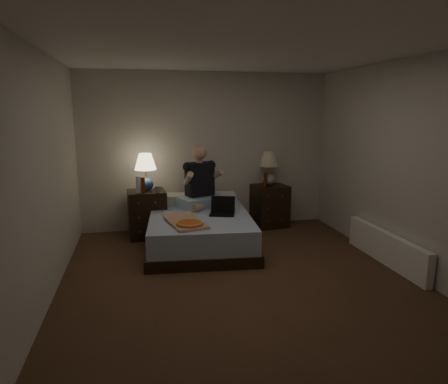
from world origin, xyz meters
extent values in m
cube|color=brown|center=(0.00, 0.00, 0.00)|extent=(4.00, 4.50, 0.00)
cube|color=white|center=(0.00, 0.00, 2.50)|extent=(4.00, 4.50, 0.00)
cube|color=beige|center=(0.00, 2.25, 1.25)|extent=(4.00, 0.00, 2.50)
cube|color=beige|center=(0.00, -2.25, 1.25)|extent=(4.00, 0.00, 2.50)
cube|color=beige|center=(-2.00, 0.00, 1.25)|extent=(0.00, 4.50, 2.50)
cube|color=beige|center=(2.00, 0.00, 1.25)|extent=(0.00, 4.50, 2.50)
cube|color=#5576AA|center=(-0.27, 1.28, 0.23)|extent=(1.55, 1.97, 0.46)
cube|color=black|center=(-0.99, 1.88, 0.36)|extent=(0.58, 0.53, 0.71)
cube|color=black|center=(1.02, 2.04, 0.34)|extent=(0.59, 0.55, 0.69)
cylinder|color=white|center=(-1.10, 1.75, 0.84)|extent=(0.07, 0.07, 0.25)
cylinder|color=#A2A29E|center=(-0.82, 1.72, 0.76)|extent=(0.07, 0.07, 0.10)
cylinder|color=#5C270D|center=(-1.03, 1.72, 0.83)|extent=(0.06, 0.06, 0.23)
cylinder|color=#57220C|center=(0.91, 1.96, 0.80)|extent=(0.06, 0.06, 0.23)
cube|color=white|center=(1.93, 0.14, 0.20)|extent=(0.10, 1.60, 0.40)
camera|label=1|loc=(-1.08, -4.10, 1.90)|focal=32.00mm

